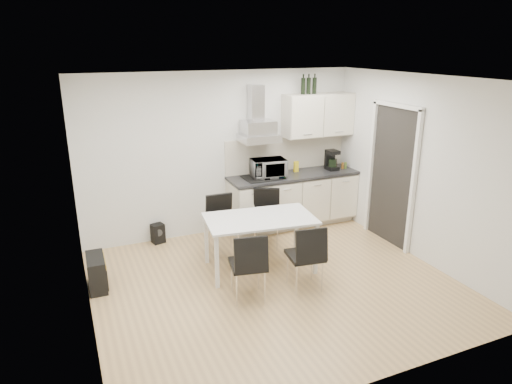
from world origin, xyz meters
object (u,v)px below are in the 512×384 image
chair_far_right (266,219)px  chair_near_left (248,265)px  kitchenette (294,178)px  chair_near_right (305,256)px  dining_table (260,223)px  guitar_amp (97,272)px  floor_speaker (158,233)px  chair_far_left (223,226)px

chair_far_right → chair_near_left: bearing=83.1°
chair_far_right → kitchenette: bearing=-116.6°
kitchenette → chair_near_right: bearing=-114.3°
dining_table → guitar_amp: 2.20m
kitchenette → chair_near_right: (-0.89, -1.97, -0.39)m
chair_near_left → guitar_amp: 1.96m
kitchenette → dining_table: kitchenette is taller
floor_speaker → chair_far_right: bearing=-40.5°
kitchenette → guitar_amp: size_ratio=4.88×
dining_table → chair_far_left: chair_far_left is taller
chair_far_left → chair_near_right: same height
chair_far_right → chair_near_right: same height
dining_table → chair_near_left: bearing=-117.3°
chair_far_left → chair_near_left: (-0.14, -1.29, 0.00)m
chair_near_left → floor_speaker: (-0.67, 2.07, -0.29)m
dining_table → chair_far_right: 0.78m
chair_far_left → chair_near_right: size_ratio=1.00×
chair_far_right → chair_near_right: bearing=112.4°
dining_table → chair_near_left: chair_near_left is taller
chair_near_left → guitar_amp: bearing=160.4°
chair_far_right → dining_table: bearing=84.7°
chair_far_right → guitar_amp: (-2.51, -0.31, -0.23)m
chair_far_left → chair_far_right: bearing=-178.3°
guitar_amp → floor_speaker: 1.48m
kitchenette → chair_far_right: size_ratio=2.86×
dining_table → chair_near_right: chair_near_right is taller
chair_far_left → guitar_amp: (-1.82, -0.30, -0.23)m
chair_near_left → guitar_amp: chair_near_left is taller
dining_table → chair_far_right: bearing=65.8°
chair_near_left → floor_speaker: bearing=118.9°
chair_near_left → dining_table: bearing=66.5°
floor_speaker → kitchenette: bearing=-17.3°
dining_table → chair_far_left: bearing=122.8°
dining_table → guitar_amp: dining_table is taller
chair_near_right → floor_speaker: size_ratio=2.86×
kitchenette → chair_near_left: (-1.64, -1.91, -0.39)m
chair_near_left → floor_speaker: size_ratio=2.86×
chair_far_left → dining_table: bearing=117.0°
chair_near_right → guitar_amp: 2.65m
chair_near_right → guitar_amp: bearing=164.6°
chair_far_right → guitar_amp: size_ratio=1.70×
dining_table → chair_far_left: (-0.30, 0.63, -0.23)m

